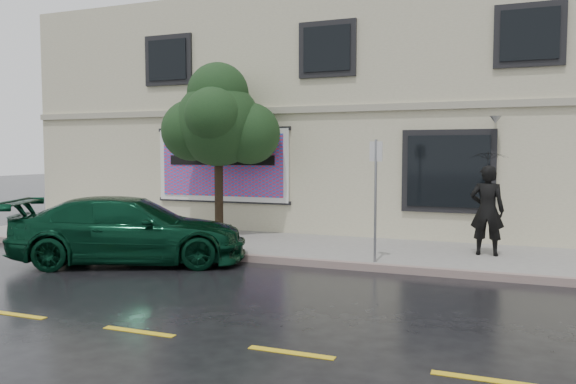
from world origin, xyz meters
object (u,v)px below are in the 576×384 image
(pedestrian, at_px, (487,210))
(fire_hydrant, at_px, (98,223))
(street_tree, at_px, (218,124))
(car, at_px, (131,230))

(pedestrian, height_order, fire_hydrant, pedestrian)
(street_tree, bearing_deg, car, -94.75)
(car, height_order, pedestrian, pedestrian)
(car, relative_size, fire_hydrant, 7.06)
(car, xyz_separation_m, fire_hydrant, (-2.70, 2.16, -0.23))
(fire_hydrant, bearing_deg, car, -59.69)
(street_tree, xyz_separation_m, fire_hydrant, (-2.99, -1.35, -2.70))
(pedestrian, bearing_deg, street_tree, -1.35)
(pedestrian, xyz_separation_m, fire_hydrant, (-9.96, -0.80, -0.65))
(street_tree, bearing_deg, fire_hydrant, -155.66)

